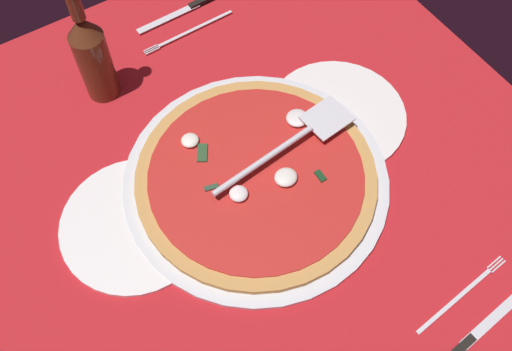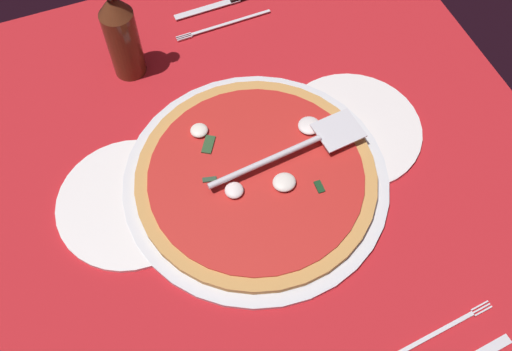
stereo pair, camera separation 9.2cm
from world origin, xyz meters
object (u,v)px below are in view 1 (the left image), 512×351
dinner_plate_left (335,114)px  pizza_server (290,143)px  place_setting_near (189,21)px  pizza (256,176)px  place_setting_far (467,317)px  dinner_plate_right (135,224)px  beer_bottle (92,55)px

dinner_plate_left → pizza_server: pizza_server is taller
pizza_server → place_setting_near: pizza_server is taller
pizza → place_setting_far: bearing=110.5°
dinner_plate_right → pizza_server: 27.54cm
beer_bottle → pizza: bearing=112.8°
pizza → place_setting_far: size_ratio=1.89×
place_setting_near → place_setting_far: (-4.71, 72.42, -0.00)cm
dinner_plate_right → place_setting_far: bearing=130.6°
place_setting_far → place_setting_near: bearing=88.6°
pizza → place_setting_near: pizza is taller
pizza → place_setting_near: size_ratio=1.88×
dinner_plate_right → pizza: pizza is taller
place_setting_far → beer_bottle: 70.98cm
dinner_plate_left → place_setting_near: place_setting_near is taller
place_setting_far → beer_bottle: (25.86, -65.46, 9.19)cm
dinner_plate_left → beer_bottle: size_ratio=0.97×
pizza → place_setting_near: 38.25cm
pizza_server → dinner_plate_right: bearing=169.1°
dinner_plate_right → pizza_server: bearing=175.1°
pizza → place_setting_near: (-8.43, -37.28, -1.46)cm
dinner_plate_right → beer_bottle: bearing=-105.2°
pizza → place_setting_far: (-13.14, 35.14, -1.46)cm
dinner_plate_left → beer_bottle: 42.15cm
dinner_plate_left → place_setting_far: bearing=81.7°
dinner_plate_right → place_setting_near: size_ratio=1.13×
beer_bottle → dinner_plate_right: bearing=74.8°
dinner_plate_left → dinner_plate_right: (38.82, 0.39, 0.00)cm
dinner_plate_left → place_setting_near: 35.00cm
pizza → dinner_plate_right: bearing=-9.8°
place_setting_near → beer_bottle: size_ratio=0.84×
dinner_plate_right → place_setting_far: (-33.14, 38.60, -0.14)cm
dinner_plate_right → beer_bottle: size_ratio=0.95×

